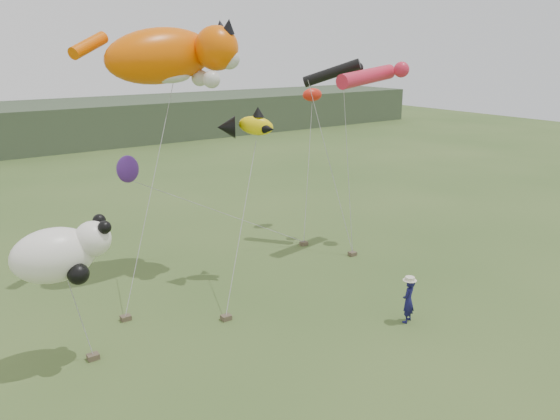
{
  "coord_description": "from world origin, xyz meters",
  "views": [
    {
      "loc": [
        -11.32,
        -12.0,
        9.16
      ],
      "look_at": [
        -0.67,
        3.0,
        3.71
      ],
      "focal_mm": 35.0,
      "sensor_mm": 36.0,
      "label": 1
    }
  ],
  "objects": [
    {
      "name": "misc_kites",
      "position": [
        0.47,
        10.13,
        5.34
      ],
      "size": [
        10.85,
        0.84,
        3.58
      ],
      "color": "red",
      "rests_on": "ground"
    },
    {
      "name": "fish_kite",
      "position": [
        -0.19,
        6.0,
        6.31
      ],
      "size": [
        2.45,
        1.6,
        1.2
      ],
      "color": "yellow",
      "rests_on": "ground"
    },
    {
      "name": "festival_attendant",
      "position": [
        2.24,
        -0.56,
        0.8
      ],
      "size": [
        0.68,
        0.55,
        1.6
      ],
      "primitive_type": "imported",
      "rotation": [
        0.0,
        0.0,
        3.48
      ],
      "color": "#131347",
      "rests_on": "ground"
    },
    {
      "name": "tube_kites",
      "position": [
        6.36,
        6.51,
        8.05
      ],
      "size": [
        3.77,
        3.64,
        1.33
      ],
      "color": "black",
      "rests_on": "ground"
    },
    {
      "name": "sandbag_anchors",
      "position": [
        -1.4,
        4.94,
        0.09
      ],
      "size": [
        12.82,
        4.7,
        0.18
      ],
      "color": "brown",
      "rests_on": "ground"
    },
    {
      "name": "cat_kite",
      "position": [
        -1.99,
        8.27,
        8.93
      ],
      "size": [
        6.17,
        3.29,
        2.67
      ],
      "color": "#E95A00",
      "rests_on": "ground"
    },
    {
      "name": "ground",
      "position": [
        0.0,
        0.0,
        0.0
      ],
      "size": [
        120.0,
        120.0,
        0.0
      ],
      "primitive_type": "plane",
      "color": "#385123",
      "rests_on": "ground"
    },
    {
      "name": "headland",
      "position": [
        -3.11,
        44.69,
        1.92
      ],
      "size": [
        90.0,
        13.0,
        4.0
      ],
      "color": "#2D3D28",
      "rests_on": "ground"
    },
    {
      "name": "panda_kite",
      "position": [
        -7.99,
        3.56,
        3.54
      ],
      "size": [
        2.8,
        1.81,
        1.74
      ],
      "color": "white",
      "rests_on": "ground"
    }
  ]
}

